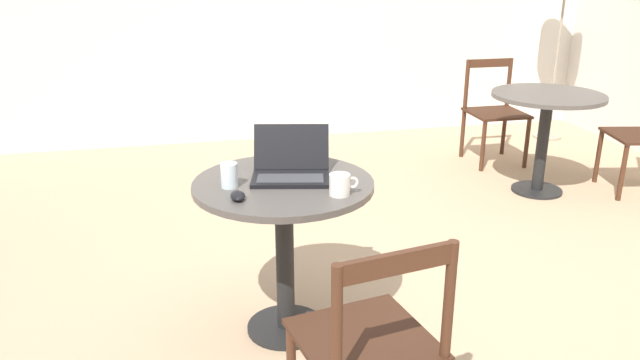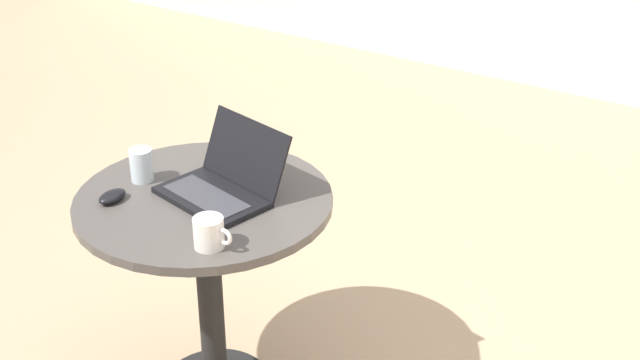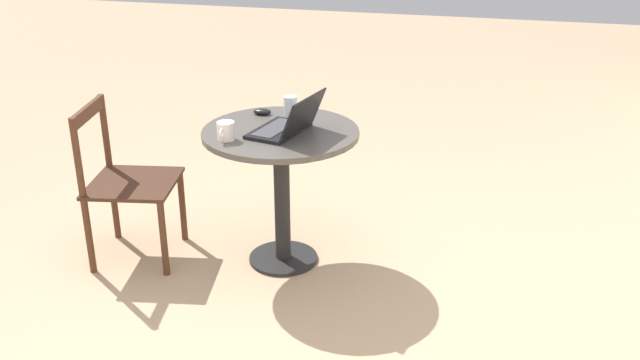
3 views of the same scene
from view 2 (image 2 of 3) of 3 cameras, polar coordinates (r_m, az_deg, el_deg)
name	(u,v)px [view 2 (image 2 of 3)]	position (r m, az deg, el deg)	size (l,w,h in m)	color
cafe_table_near	(206,241)	(2.87, -7.28, -3.87)	(0.81, 0.81, 0.76)	black
laptop	(223,182)	(2.77, -6.23, -0.13)	(0.40, 0.36, 0.21)	black
mouse	(112,196)	(2.81, -13.15, -1.02)	(0.06, 0.10, 0.03)	black
mug	(209,233)	(2.51, -7.09, -3.37)	(0.13, 0.09, 0.09)	silver
drinking_glass	(141,165)	(2.90, -11.36, 0.95)	(0.07, 0.07, 0.11)	silver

